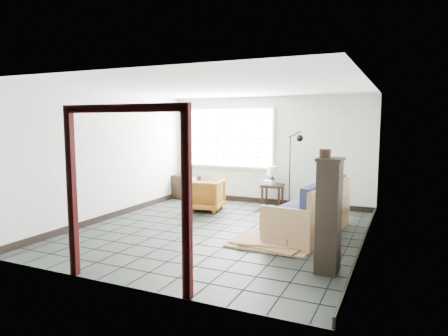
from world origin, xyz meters
The scene contains 15 objects.
ground centered at (0.00, 0.00, 0.00)m, with size 5.50×5.50×0.00m, color black.
room_shell centered at (0.00, 0.03, 1.68)m, with size 5.02×5.52×2.61m.
window_panel centered at (-1.00, 2.70, 1.60)m, with size 2.32×0.08×1.52m.
doorway_trim centered at (0.00, -2.70, 1.38)m, with size 1.80×0.08×2.20m.
futon_sofa centered at (1.59, 0.48, 0.35)m, with size 1.12×2.30×0.98m.
armchair centered at (-1.05, 1.43, 0.39)m, with size 0.76×0.71×0.78m, color #8F5414.
side_table centered at (0.22, 2.40, 0.44)m, with size 0.53×0.53×0.54m.
table_lamp centered at (0.20, 2.45, 0.83)m, with size 0.36×0.36×0.42m.
projector centered at (0.15, 2.35, 0.59)m, with size 0.30×0.26×0.09m.
floor_lamp centered at (0.85, 1.95, 0.96)m, with size 0.48×0.38×1.80m.
console_shelf centered at (-2.15, 2.40, 0.31)m, with size 0.82×0.39×0.61m.
tall_shelf centered at (2.15, -1.23, 0.78)m, with size 0.33×0.42×1.53m.
pot centered at (2.08, -1.22, 1.58)m, with size 0.17×0.17×0.11m.
open_box centered at (0.96, 0.34, 0.16)m, with size 0.88×0.67×0.45m.
cardboard_pile centered at (1.12, -0.40, 0.05)m, with size 1.32×1.06×0.19m.
Camera 1 is at (3.04, -6.48, 1.99)m, focal length 32.00 mm.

